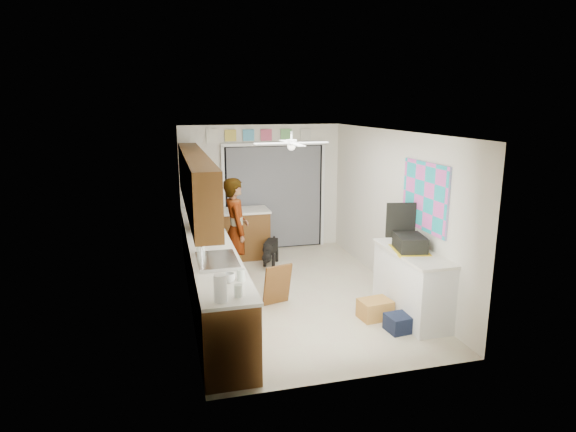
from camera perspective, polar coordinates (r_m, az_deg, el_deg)
floor at (r=7.64m, az=0.76°, el=-9.10°), size 5.00×5.00×0.00m
ceiling at (r=7.08m, az=0.83°, el=9.98°), size 5.00×5.00×0.00m
wall_back at (r=9.64m, az=-3.15°, el=3.33°), size 3.20×0.00×3.20m
wall_front at (r=4.98m, az=8.47°, el=-6.23°), size 3.20×0.00×3.20m
wall_left at (r=7.02m, az=-11.91°, el=-0.67°), size 0.00×5.00×5.00m
wall_right at (r=7.82m, az=12.17°, el=0.74°), size 0.00×5.00×5.00m
left_base_cabinets at (r=7.26m, az=-9.23°, el=-6.67°), size 0.60×4.80×0.90m
left_countertop at (r=7.12m, az=-9.29°, el=-3.11°), size 0.62×4.80×0.04m
upper_cabinets at (r=7.11m, az=-10.91°, el=4.08°), size 0.32×4.00×0.80m
sink_basin at (r=6.16m, az=-8.41°, el=-5.33°), size 0.50×0.76×0.06m
faucet at (r=6.11m, az=-10.21°, el=-4.60°), size 0.03×0.03×0.22m
peninsula_base at (r=9.25m, az=-5.50°, el=-2.22°), size 1.00×0.60×0.90m
peninsula_top at (r=9.14m, az=-5.57°, el=0.62°), size 1.04×0.64×0.04m
back_opening_recess at (r=9.70m, az=-1.65°, el=2.20°), size 2.00×0.06×2.10m
curtain_panel at (r=9.66m, az=-1.60°, el=2.16°), size 1.90×0.03×2.05m
door_trim_left at (r=9.50m, az=-7.62°, el=1.85°), size 0.06×0.04×2.10m
door_trim_right at (r=9.95m, az=4.13°, el=2.44°), size 0.06×0.04×2.10m
door_trim_head at (r=9.53m, az=-1.65°, el=8.50°), size 2.10×0.04×0.06m
header_frame_0 at (r=9.39m, az=-6.83°, el=9.44°), size 0.22×0.02×0.22m
header_frame_1 at (r=9.45m, az=-4.70°, el=9.51°), size 0.22×0.02×0.22m
header_frame_2 at (r=9.51m, az=-2.59°, el=9.57°), size 0.22×0.02×0.22m
header_frame_3 at (r=9.60m, az=-0.22°, el=9.62°), size 0.22×0.02×0.22m
header_frame_4 at (r=9.71m, az=2.10°, el=9.65°), size 0.22×0.02×0.22m
route66_sign at (r=9.35m, az=-8.98°, el=9.36°), size 0.22×0.02×0.26m
right_counter_base at (r=6.92m, az=14.44°, el=-7.94°), size 0.50×1.40×0.90m
right_counter_top at (r=6.76m, az=14.59°, el=-4.23°), size 0.54×1.44×0.04m
abstract_painting at (r=6.88m, az=15.89°, el=2.24°), size 0.03×1.15×0.95m
ceiling_fan at (r=7.28m, az=0.40°, el=8.65°), size 1.14×1.14×0.24m
microwave at (r=7.74m, az=-9.49°, el=-0.48°), size 0.47×0.61×0.30m
soap_bottle at (r=6.51m, az=-10.33°, el=-3.09°), size 0.16×0.16×0.31m
cup at (r=5.46m, az=-6.98°, el=-7.28°), size 0.17×0.17×0.11m
jar_a at (r=5.50m, az=-5.61°, el=-6.96°), size 0.11×0.11×0.13m
jar_b at (r=5.07m, az=-5.92°, el=-8.79°), size 0.09×0.09×0.13m
paper_towel_roll at (r=4.93m, az=-8.02°, el=-8.49°), size 0.15×0.15×0.29m
suitcase at (r=6.77m, az=14.25°, el=-3.10°), size 0.45×0.55×0.21m
suitcase_rim at (r=6.80m, az=14.20°, el=-3.99°), size 0.55×0.65×0.02m
suitcase_lid at (r=6.96m, az=13.23°, el=-0.48°), size 0.42×0.11×0.50m
cardboard_box at (r=6.85m, az=10.27°, el=-10.81°), size 0.46×0.37×0.27m
navy_crate at (r=6.58m, az=13.19°, el=-12.22°), size 0.39×0.34×0.22m
cabinet_door_panel at (r=7.09m, az=-1.27°, el=-8.14°), size 0.45×0.27×0.63m
man at (r=7.95m, az=-6.17°, el=-1.66°), size 0.42×0.64×1.74m
dog at (r=8.88m, az=-2.04°, el=-4.17°), size 0.51×0.69×0.50m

